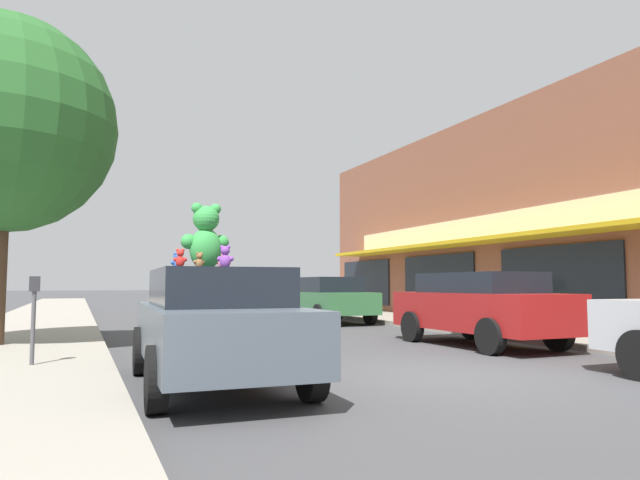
% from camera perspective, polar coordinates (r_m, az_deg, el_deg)
% --- Properties ---
extents(ground_plane, '(260.00, 260.00, 0.00)m').
position_cam_1_polar(ground_plane, '(8.54, 12.07, -13.14)').
color(ground_plane, '#424244').
extents(plush_art_car, '(2.01, 4.34, 1.50)m').
position_cam_1_polar(plush_art_car, '(7.52, -10.39, -8.19)').
color(plush_art_car, '#4C5660').
rests_on(plush_art_car, ground_plane).
extents(teddy_bear_giant, '(0.66, 0.41, 0.90)m').
position_cam_1_polar(teddy_bear_giant, '(7.83, -11.36, 0.24)').
color(teddy_bear_giant, green).
rests_on(teddy_bear_giant, plush_art_car).
extents(teddy_bear_purple, '(0.22, 0.17, 0.29)m').
position_cam_1_polar(teddy_bear_purple, '(7.21, -9.46, -1.72)').
color(teddy_bear_purple, purple).
rests_on(teddy_bear_purple, plush_art_car).
extents(teddy_bear_brown, '(0.16, 0.11, 0.22)m').
position_cam_1_polar(teddy_bear_brown, '(7.42, -11.98, -2.05)').
color(teddy_bear_brown, olive).
rests_on(teddy_bear_brown, plush_art_car).
extents(teddy_bear_pink, '(0.24, 0.16, 0.31)m').
position_cam_1_polar(teddy_bear_pink, '(8.44, -9.67, -2.06)').
color(teddy_bear_pink, pink).
rests_on(teddy_bear_pink, plush_art_car).
extents(teddy_bear_red, '(0.17, 0.11, 0.22)m').
position_cam_1_polar(teddy_bear_red, '(6.80, -13.81, -1.79)').
color(teddy_bear_red, red).
rests_on(teddy_bear_red, plush_art_car).
extents(teddy_bear_blue, '(0.18, 0.13, 0.24)m').
position_cam_1_polar(teddy_bear_blue, '(8.09, -14.12, -2.11)').
color(teddy_bear_blue, blue).
rests_on(teddy_bear_blue, plush_art_car).
extents(parked_car_far_center, '(1.85, 4.32, 1.55)m').
position_cam_1_polar(parked_car_far_center, '(12.65, 15.63, -6.37)').
color(parked_car_far_center, maroon).
rests_on(parked_car_far_center, ground_plane).
extents(parked_car_far_right, '(2.00, 4.10, 1.55)m').
position_cam_1_polar(parked_car_far_right, '(19.47, 0.90, -5.88)').
color(parked_car_far_right, '#336B3D').
rests_on(parked_car_far_right, ground_plane).
extents(street_tree, '(4.31, 4.31, 6.47)m').
position_cam_1_polar(street_tree, '(13.04, -29.14, 10.08)').
color(street_tree, '#473323').
rests_on(street_tree, sidewalk_near).
extents(parking_meter, '(0.14, 0.10, 1.27)m').
position_cam_1_polar(parking_meter, '(9.27, -26.71, -6.10)').
color(parking_meter, '#4C4C51').
rests_on(parking_meter, sidewalk_near).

